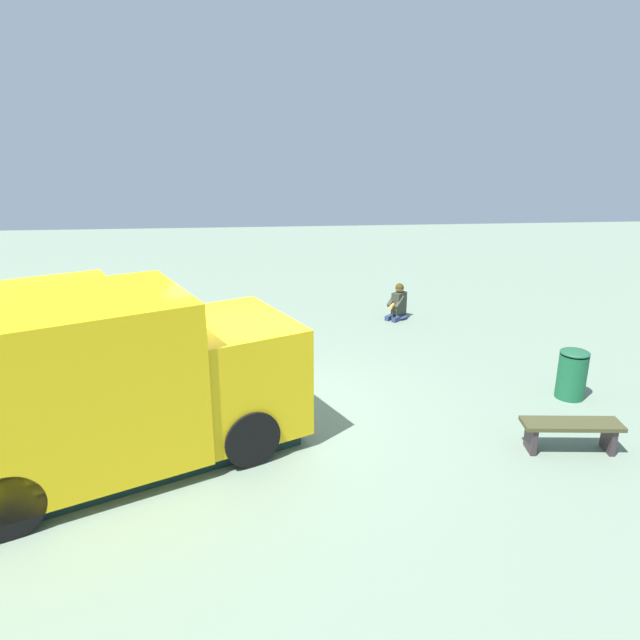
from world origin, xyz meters
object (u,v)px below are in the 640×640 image
Objects in this scene: food_truck at (98,390)px; person_customer at (398,305)px; planter_flowering_far at (253,334)px; plaza_bench at (571,430)px; trash_bin at (572,374)px; planter_flowering_near at (36,321)px.

food_truck is 8.31m from person_customer.
planter_flowering_far is (-3.53, -2.14, 0.09)m from person_customer.
person_customer is at bearing 99.74° from plaza_bench.
planter_flowering_far is (1.94, 4.07, -0.71)m from food_truck.
plaza_bench is at bearing -117.81° from trash_bin.
person_customer is 1.01× the size of trash_bin.
planter_flowering_near is at bearing 158.26° from trash_bin.
food_truck is at bearing -115.46° from planter_flowering_far.
planter_flowering_near is 0.49× the size of plaza_bench.
plaza_bench is at bearing -42.62° from planter_flowering_far.
planter_flowering_far is 0.58× the size of plaza_bench.
person_customer reaches higher than trash_bin.
person_customer reaches higher than planter_flowering_far.
planter_flowering_near is at bearing -176.29° from person_customer.
person_customer is 4.13m from planter_flowering_far.
food_truck is 7.65m from trash_bin.
planter_flowering_far reaches higher than plaza_bench.
trash_bin reaches higher than plaza_bench.
trash_bin is (5.53, -2.55, 0.00)m from planter_flowering_far.
plaza_bench is at bearing -1.66° from food_truck.
person_customer is 6.49m from plaza_bench.
planter_flowering_near is (-8.41, -0.54, 0.02)m from person_customer.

